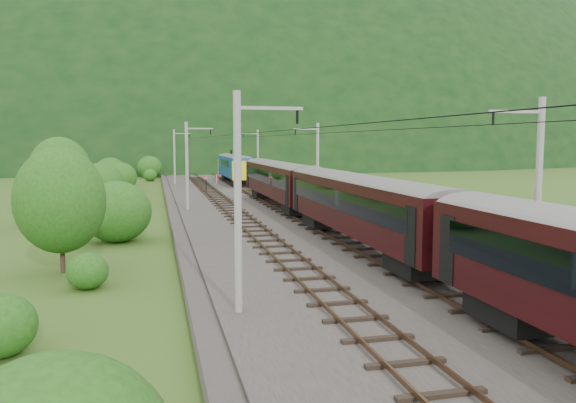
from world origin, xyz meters
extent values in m
plane|color=#3A571B|center=(0.00, 0.00, 0.00)|extent=(600.00, 600.00, 0.00)
cube|color=#38332D|center=(0.00, 10.00, 0.15)|extent=(14.00, 220.00, 0.30)
cube|color=brown|center=(-3.12, 10.00, 0.49)|extent=(0.08, 220.00, 0.15)
cube|color=brown|center=(-1.68, 10.00, 0.49)|extent=(0.08, 220.00, 0.15)
cube|color=black|center=(-2.40, 10.00, 0.36)|extent=(2.40, 220.00, 0.12)
cube|color=brown|center=(1.68, 10.00, 0.49)|extent=(0.08, 220.00, 0.15)
cube|color=brown|center=(3.12, 10.00, 0.49)|extent=(0.08, 220.00, 0.15)
cube|color=black|center=(2.40, 10.00, 0.36)|extent=(2.40, 220.00, 0.12)
cylinder|color=gray|center=(-6.20, 0.00, 4.30)|extent=(0.28, 0.28, 8.00)
cube|color=gray|center=(-5.00, 0.00, 7.70)|extent=(2.40, 0.12, 0.12)
cylinder|color=black|center=(-4.00, 0.00, 7.40)|extent=(0.10, 0.10, 0.50)
cylinder|color=gray|center=(-6.20, 32.00, 4.30)|extent=(0.28, 0.28, 8.00)
cube|color=gray|center=(-5.00, 32.00, 7.70)|extent=(2.40, 0.12, 0.12)
cylinder|color=black|center=(-4.00, 32.00, 7.40)|extent=(0.10, 0.10, 0.50)
cylinder|color=gray|center=(-6.20, 64.00, 4.30)|extent=(0.28, 0.28, 8.00)
cube|color=gray|center=(-5.00, 64.00, 7.70)|extent=(2.40, 0.12, 0.12)
cylinder|color=black|center=(-4.00, 64.00, 7.40)|extent=(0.10, 0.10, 0.50)
cylinder|color=gray|center=(-6.20, 96.00, 4.30)|extent=(0.28, 0.28, 8.00)
cube|color=gray|center=(-5.00, 96.00, 7.70)|extent=(2.40, 0.12, 0.12)
cylinder|color=black|center=(-4.00, 96.00, 7.40)|extent=(0.10, 0.10, 0.50)
cylinder|color=gray|center=(-6.20, 128.00, 4.30)|extent=(0.28, 0.28, 8.00)
cube|color=gray|center=(-5.00, 128.00, 7.70)|extent=(2.40, 0.12, 0.12)
cylinder|color=black|center=(-4.00, 128.00, 7.40)|extent=(0.10, 0.10, 0.50)
cylinder|color=gray|center=(6.20, 0.00, 4.30)|extent=(0.28, 0.28, 8.00)
cube|color=gray|center=(5.00, 0.00, 7.70)|extent=(2.40, 0.12, 0.12)
cylinder|color=black|center=(4.00, 0.00, 7.40)|extent=(0.10, 0.10, 0.50)
cylinder|color=gray|center=(6.20, 32.00, 4.30)|extent=(0.28, 0.28, 8.00)
cube|color=gray|center=(5.00, 32.00, 7.70)|extent=(2.40, 0.12, 0.12)
cylinder|color=black|center=(4.00, 32.00, 7.40)|extent=(0.10, 0.10, 0.50)
cylinder|color=gray|center=(6.20, 64.00, 4.30)|extent=(0.28, 0.28, 8.00)
cube|color=gray|center=(5.00, 64.00, 7.70)|extent=(2.40, 0.12, 0.12)
cylinder|color=black|center=(4.00, 64.00, 7.40)|extent=(0.10, 0.10, 0.50)
cylinder|color=gray|center=(6.20, 96.00, 4.30)|extent=(0.28, 0.28, 8.00)
cube|color=gray|center=(5.00, 96.00, 7.70)|extent=(2.40, 0.12, 0.12)
cylinder|color=black|center=(4.00, 96.00, 7.40)|extent=(0.10, 0.10, 0.50)
cylinder|color=gray|center=(6.20, 128.00, 4.30)|extent=(0.28, 0.28, 8.00)
cube|color=gray|center=(5.00, 128.00, 7.70)|extent=(2.40, 0.12, 0.12)
cylinder|color=black|center=(4.00, 128.00, 7.40)|extent=(0.10, 0.10, 0.50)
cylinder|color=black|center=(-2.40, 10.00, 7.10)|extent=(0.03, 198.00, 0.03)
cylinder|color=black|center=(2.40, 10.00, 7.10)|extent=(0.03, 198.00, 0.03)
ellipsoid|color=black|center=(0.00, 260.00, 0.00)|extent=(504.00, 360.00, 244.00)
cube|color=black|center=(2.40, -4.14, 1.00)|extent=(2.11, 3.07, 0.86)
cube|color=black|center=(2.40, 10.41, 2.87)|extent=(2.78, 21.08, 2.87)
cylinder|color=slate|center=(2.40, 10.41, 4.16)|extent=(2.78, 20.97, 2.78)
cube|color=black|center=(0.99, 10.41, 3.21)|extent=(0.05, 18.55, 1.10)
cube|color=black|center=(3.81, 10.41, 3.21)|extent=(0.05, 18.55, 1.10)
cube|color=black|center=(2.40, 3.04, 1.00)|extent=(2.11, 3.07, 0.86)
cube|color=black|center=(2.40, 17.79, 1.00)|extent=(2.11, 3.07, 0.86)
cube|color=black|center=(2.40, 32.34, 2.87)|extent=(2.78, 21.08, 2.87)
cylinder|color=slate|center=(2.40, 32.34, 4.16)|extent=(2.78, 20.97, 2.78)
cube|color=black|center=(0.99, 32.34, 3.21)|extent=(0.05, 18.55, 1.10)
cube|color=black|center=(3.81, 32.34, 3.21)|extent=(0.05, 18.55, 1.10)
cube|color=black|center=(2.40, 24.96, 1.00)|extent=(2.11, 3.07, 0.86)
cube|color=black|center=(2.40, 39.72, 1.00)|extent=(2.11, 3.07, 0.86)
cube|color=navy|center=(2.40, 62.89, 2.87)|extent=(2.78, 17.25, 2.87)
cylinder|color=slate|center=(2.40, 62.89, 4.16)|extent=(2.78, 17.16, 2.78)
cube|color=black|center=(0.99, 62.89, 3.21)|extent=(0.05, 15.18, 1.10)
cube|color=black|center=(3.81, 62.89, 3.21)|extent=(0.05, 15.18, 1.10)
cube|color=black|center=(2.40, 56.86, 1.00)|extent=(2.11, 3.07, 0.86)
cube|color=black|center=(2.40, 68.93, 1.00)|extent=(2.11, 3.07, 0.86)
cube|color=yellow|center=(2.40, 71.32, 2.68)|extent=(2.83, 0.50, 2.59)
cube|color=yellow|center=(2.40, 54.47, 2.68)|extent=(2.83, 0.50, 2.59)
cube|color=black|center=(2.40, 65.89, 4.83)|extent=(0.08, 1.60, 0.86)
cylinder|color=red|center=(-0.14, 63.46, 0.99)|extent=(0.15, 0.15, 1.38)
cylinder|color=red|center=(0.76, 68.94, 1.03)|extent=(0.16, 0.16, 1.46)
cylinder|color=black|center=(-3.04, 48.38, 1.17)|extent=(0.12, 0.12, 1.74)
sphere|color=red|center=(-3.04, 48.38, 2.08)|extent=(0.21, 0.21, 0.21)
ellipsoid|color=#224612|center=(-13.74, -1.86, 0.97)|extent=(2.15, 2.15, 1.94)
ellipsoid|color=#224612|center=(-12.09, 5.80, 0.82)|extent=(1.83, 1.83, 1.64)
ellipsoid|color=#224612|center=(-11.53, 17.68, 1.99)|extent=(4.43, 4.43, 3.99)
ellipsoid|color=#224612|center=(-14.40, 27.65, 1.71)|extent=(3.80, 3.80, 3.42)
ellipsoid|color=#224612|center=(-14.52, 37.29, 2.14)|extent=(4.76, 4.76, 4.28)
ellipsoid|color=#224612|center=(-14.82, 44.32, 2.13)|extent=(4.72, 4.72, 4.25)
ellipsoid|color=#224612|center=(-13.48, 54.93, 1.96)|extent=(4.37, 4.37, 3.93)
ellipsoid|color=#224612|center=(-15.45, 67.10, 2.09)|extent=(4.64, 4.64, 4.17)
ellipsoid|color=#224612|center=(-9.84, 75.39, 1.02)|extent=(2.26, 2.26, 2.03)
ellipsoid|color=#224612|center=(-9.95, 84.10, 1.99)|extent=(4.43, 4.43, 3.99)
ellipsoid|color=#224612|center=(-11.23, 94.97, 1.61)|extent=(3.58, 3.58, 3.22)
cylinder|color=black|center=(-13.64, 9.37, 1.70)|extent=(0.24, 0.24, 3.39)
ellipsoid|color=#224612|center=(-13.64, 9.37, 3.63)|extent=(4.36, 4.36, 5.23)
cylinder|color=black|center=(-16.22, 26.51, 1.87)|extent=(0.24, 0.24, 3.74)
ellipsoid|color=#224612|center=(-16.22, 26.51, 4.00)|extent=(4.81, 4.81, 5.77)
cylinder|color=black|center=(-17.35, 37.89, 1.24)|extent=(0.24, 0.24, 2.49)
ellipsoid|color=#224612|center=(-17.35, 37.89, 2.66)|extent=(3.20, 3.20, 3.83)
cylinder|color=black|center=(-18.58, 53.38, 1.28)|extent=(0.24, 0.24, 2.57)
ellipsoid|color=#224612|center=(-18.58, 53.38, 2.75)|extent=(3.30, 3.30, 3.96)
cylinder|color=black|center=(-14.93, 62.67, 1.13)|extent=(0.24, 0.24, 2.27)
ellipsoid|color=#224612|center=(-14.93, 62.67, 2.43)|extent=(2.92, 2.92, 3.50)
ellipsoid|color=#224612|center=(12.32, 18.88, 0.99)|extent=(2.20, 2.20, 1.98)
ellipsoid|color=#224612|center=(12.01, 40.20, 1.45)|extent=(3.22, 3.22, 2.90)
ellipsoid|color=#224612|center=(14.17, 60.66, 1.38)|extent=(3.07, 3.07, 2.77)
camera|label=1|loc=(-9.08, -19.89, 6.51)|focal=35.00mm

